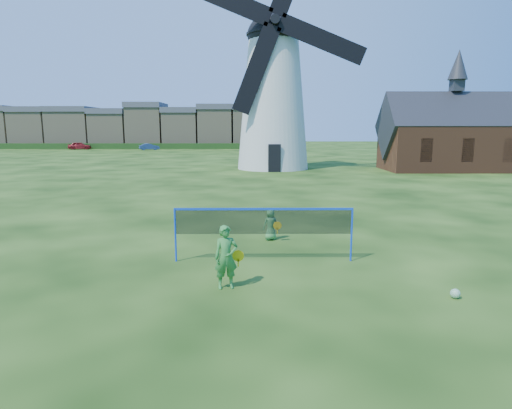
{
  "coord_description": "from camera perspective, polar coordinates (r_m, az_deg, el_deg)",
  "views": [
    {
      "loc": [
        0.12,
        -12.29,
        3.77
      ],
      "look_at": [
        0.2,
        0.5,
        1.5
      ],
      "focal_mm": 30.45,
      "sensor_mm": 36.0,
      "label": 1
    }
  ],
  "objects": [
    {
      "name": "ground",
      "position": [
        12.85,
        -0.88,
        -6.99
      ],
      "size": [
        220.0,
        220.0,
        0.0
      ],
      "primitive_type": "plane",
      "color": "black",
      "rests_on": "ground"
    },
    {
      "name": "windmill",
      "position": [
        40.57,
        2.28,
        14.4
      ],
      "size": [
        15.45,
        6.5,
        20.28
      ],
      "color": "white",
      "rests_on": "ground"
    },
    {
      "name": "chapel",
      "position": [
        42.58,
        24.45,
        8.04
      ],
      "size": [
        12.29,
        5.96,
        10.4
      ],
      "color": "brown",
      "rests_on": "ground"
    },
    {
      "name": "badminton_net",
      "position": [
        12.24,
        1.01,
        -2.34
      ],
      "size": [
        5.05,
        0.05,
        1.55
      ],
      "color": "blue",
      "rests_on": "ground"
    },
    {
      "name": "player_girl",
      "position": [
        10.31,
        -3.95,
        -6.92
      ],
      "size": [
        0.73,
        0.47,
        1.52
      ],
      "rotation": [
        0.0,
        0.0,
        0.21
      ],
      "color": "#368737",
      "rests_on": "ground"
    },
    {
      "name": "player_boy",
      "position": [
        14.72,
        1.93,
        -2.64
      ],
      "size": [
        0.67,
        0.51,
        1.07
      ],
      "rotation": [
        0.0,
        0.0,
        3.52
      ],
      "color": "#4EA24F",
      "rests_on": "ground"
    },
    {
      "name": "play_ball",
      "position": [
        10.86,
        24.71,
        -10.58
      ],
      "size": [
        0.22,
        0.22,
        0.22
      ],
      "primitive_type": "sphere",
      "color": "green",
      "rests_on": "ground"
    },
    {
      "name": "terraced_houses",
      "position": [
        87.69,
        -16.63,
        9.76
      ],
      "size": [
        55.65,
        8.4,
        8.37
      ],
      "color": "tan",
      "rests_on": "ground"
    },
    {
      "name": "hedge",
      "position": [
        81.42,
        -16.27,
        7.37
      ],
      "size": [
        62.0,
        0.8,
        1.0
      ],
      "primitive_type": "cube",
      "color": "#193814",
      "rests_on": "ground"
    },
    {
      "name": "car_left",
      "position": [
        82.41,
        -22.15,
        7.16
      ],
      "size": [
        4.0,
        2.13,
        1.29
      ],
      "primitive_type": "imported",
      "rotation": [
        0.0,
        0.0,
        1.74
      ],
      "color": "maroon",
      "rests_on": "ground"
    },
    {
      "name": "car_right",
      "position": [
        76.75,
        -13.84,
        7.38
      ],
      "size": [
        3.55,
        2.27,
        1.1
      ],
      "primitive_type": "imported",
      "rotation": [
        0.0,
        0.0,
        1.93
      ],
      "color": "navy",
      "rests_on": "ground"
    }
  ]
}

